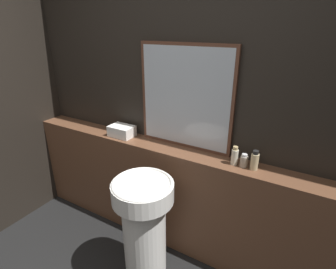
{
  "coord_description": "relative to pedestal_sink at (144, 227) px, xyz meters",
  "views": [
    {
      "loc": [
        1.03,
        -0.24,
        1.94
      ],
      "look_at": [
        0.09,
        1.37,
        1.15
      ],
      "focal_mm": 28.0,
      "sensor_mm": 36.0,
      "label": 1
    }
  ],
  "objects": [
    {
      "name": "mirror",
      "position": [
        0.03,
        0.58,
        0.88
      ],
      "size": [
        0.81,
        0.03,
        0.84
      ],
      "color": "#563323",
      "rests_on": "vanity_counter"
    },
    {
      "name": "vanity_counter",
      "position": [
        -0.09,
        0.48,
        -0.03
      ],
      "size": [
        2.94,
        0.24,
        0.97
      ],
      "color": "brown",
      "rests_on": "ground_plane"
    },
    {
      "name": "wall_back",
      "position": [
        -0.09,
        0.63,
        0.73
      ],
      "size": [
        8.0,
        0.06,
        2.5
      ],
      "color": "black",
      "rests_on": "ground_plane"
    },
    {
      "name": "lotion_bottle",
      "position": [
        0.65,
        0.48,
        0.53
      ],
      "size": [
        0.06,
        0.06,
        0.15
      ],
      "color": "#C6B284",
      "rests_on": "vanity_counter"
    },
    {
      "name": "conditioner_bottle",
      "position": [
        0.57,
        0.48,
        0.5
      ],
      "size": [
        0.05,
        0.05,
        0.1
      ],
      "color": "gray",
      "rests_on": "vanity_counter"
    },
    {
      "name": "pedestal_sink",
      "position": [
        0.0,
        0.0,
        0.0
      ],
      "size": [
        0.45,
        0.45,
        0.92
      ],
      "color": "white",
      "rests_on": "ground_plane"
    },
    {
      "name": "shampoo_bottle",
      "position": [
        0.5,
        0.48,
        0.52
      ],
      "size": [
        0.05,
        0.05,
        0.15
      ],
      "color": "beige",
      "rests_on": "vanity_counter"
    },
    {
      "name": "towel_stack",
      "position": [
        -0.57,
        0.48,
        0.51
      ],
      "size": [
        0.23,
        0.16,
        0.1
      ],
      "color": "white",
      "rests_on": "vanity_counter"
    }
  ]
}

